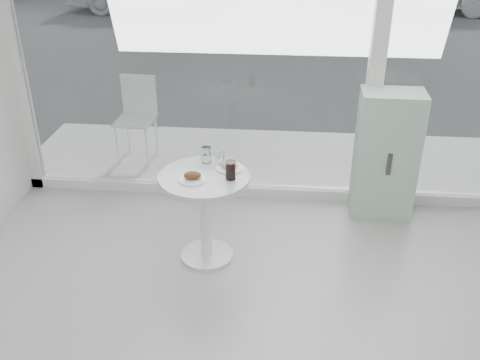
# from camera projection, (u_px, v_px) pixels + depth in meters

# --- Properties ---
(room_shell) EXTENTS (6.00, 6.00, 6.00)m
(room_shell) POSITION_uv_depth(u_px,v_px,m) (237.00, 228.00, 1.42)
(room_shell) COLOR white
(room_shell) RESTS_ON ground
(storefront) EXTENTS (5.00, 0.14, 3.00)m
(storefront) POSITION_uv_depth(u_px,v_px,m) (285.00, 24.00, 4.65)
(storefront) COLOR white
(storefront) RESTS_ON ground
(main_table) EXTENTS (0.72, 0.72, 0.77)m
(main_table) POSITION_uv_depth(u_px,v_px,m) (205.00, 200.00, 4.27)
(main_table) COLOR white
(main_table) RESTS_ON ground
(patio_deck) EXTENTS (5.60, 1.60, 0.05)m
(patio_deck) POSITION_uv_depth(u_px,v_px,m) (274.00, 159.00, 6.14)
(patio_deck) COLOR silver
(patio_deck) RESTS_ON ground
(mint_cabinet) EXTENTS (0.57, 0.40, 1.20)m
(mint_cabinet) POSITION_uv_depth(u_px,v_px,m) (386.00, 155.00, 4.89)
(mint_cabinet) COLOR #86AB97
(mint_cabinet) RESTS_ON ground
(patio_chair) EXTENTS (0.43, 0.43, 0.93)m
(patio_chair) POSITION_uv_depth(u_px,v_px,m) (137.00, 113.00, 5.93)
(patio_chair) COLOR white
(patio_chair) RESTS_ON patio_deck
(plate_fritter) EXTENTS (0.22, 0.22, 0.07)m
(plate_fritter) POSITION_uv_depth(u_px,v_px,m) (193.00, 177.00, 4.09)
(plate_fritter) COLOR white
(plate_fritter) RESTS_ON main_table
(plate_donut) EXTENTS (0.23, 0.23, 0.05)m
(plate_donut) POSITION_uv_depth(u_px,v_px,m) (230.00, 166.00, 4.26)
(plate_donut) COLOR white
(plate_donut) RESTS_ON main_table
(water_tumbler_a) EXTENTS (0.08, 0.08, 0.13)m
(water_tumbler_a) POSITION_uv_depth(u_px,v_px,m) (206.00, 156.00, 4.35)
(water_tumbler_a) COLOR white
(water_tumbler_a) RESTS_ON main_table
(water_tumbler_b) EXTENTS (0.08, 0.08, 0.13)m
(water_tumbler_b) POSITION_uv_depth(u_px,v_px,m) (220.00, 159.00, 4.30)
(water_tumbler_b) COLOR white
(water_tumbler_b) RESTS_ON main_table
(cola_glass) EXTENTS (0.08, 0.08, 0.15)m
(cola_glass) POSITION_uv_depth(u_px,v_px,m) (231.00, 170.00, 4.08)
(cola_glass) COLOR white
(cola_glass) RESTS_ON main_table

